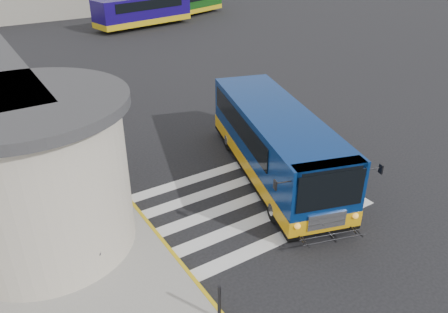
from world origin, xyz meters
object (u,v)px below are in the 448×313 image
pedestrian_a (90,238)px  pedestrian_b (90,253)px  transit_bus (275,145)px  bollard (219,303)px  far_bus_a (143,10)px  far_bus_b (190,2)px

pedestrian_a → pedestrian_b: pedestrian_b is taller
transit_bus → pedestrian_a: (-7.86, -1.21, -0.42)m
pedestrian_a → bollard: size_ratio=1.33×
far_bus_a → pedestrian_b: bearing=143.9°
pedestrian_a → far_bus_a: (15.15, 31.06, 0.74)m
bollard → far_bus_b: (20.28, 38.35, 0.72)m
pedestrian_a → bollard: 4.47m
pedestrian_a → far_bus_a: 34.56m
pedestrian_b → far_bus_a: far_bus_a is taller
pedestrian_b → far_bus_a: (15.35, 31.72, 0.72)m
transit_bus → bollard: (-5.90, -5.22, -0.61)m
far_bus_b → far_bus_a: bearing=95.1°
bollard → far_bus_a: far_bus_a is taller
transit_bus → far_bus_a: bearing=93.4°
pedestrian_b → far_bus_b: far_bus_b is taller
pedestrian_a → pedestrian_b: (-0.21, -0.66, 0.02)m
far_bus_a → bollard: bearing=149.1°
pedestrian_b → bollard: pedestrian_b is taller
bollard → pedestrian_b: bearing=122.9°
transit_bus → pedestrian_b: bearing=-149.8°
pedestrian_a → bollard: pedestrian_a is taller
pedestrian_a → pedestrian_b: bearing=139.3°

